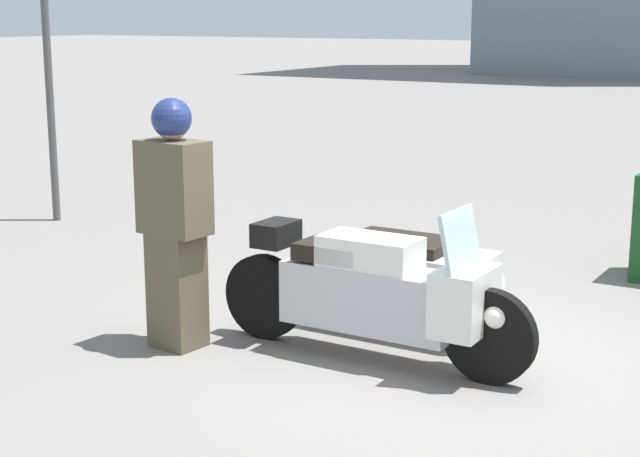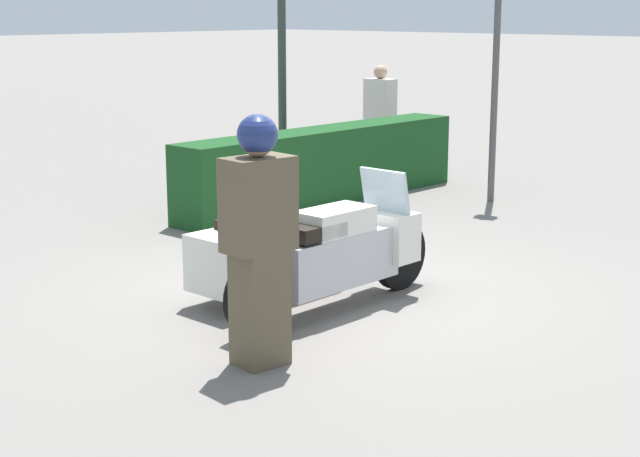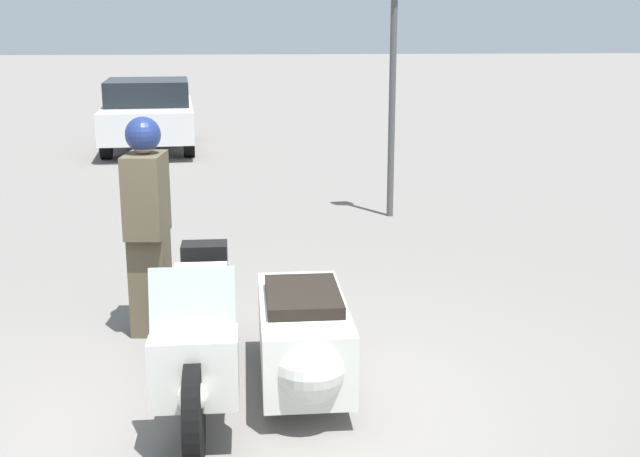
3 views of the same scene
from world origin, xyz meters
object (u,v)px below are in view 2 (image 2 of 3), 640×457
object	(u,v)px
police_motorcycle	(304,250)
officer_rider	(259,235)
traffic_light_near	(496,36)
pedestrian_bystander	(380,118)
hedge_bush_curbside	(324,166)

from	to	relation	value
police_motorcycle	officer_rider	bearing A→B (deg)	-147.35
police_motorcycle	traffic_light_near	distance (m)	5.47
pedestrian_bystander	traffic_light_near	bearing A→B (deg)	71.87
police_motorcycle	traffic_light_near	xyz separation A→B (m)	(5.01, 1.31, 1.74)
officer_rider	pedestrian_bystander	distance (m)	8.97
hedge_bush_curbside	pedestrian_bystander	size ratio (longest dim) A/B	2.87
police_motorcycle	traffic_light_near	bearing A→B (deg)	15.07
hedge_bush_curbside	traffic_light_near	bearing A→B (deg)	-46.08
hedge_bush_curbside	police_motorcycle	bearing A→B (deg)	-139.73
officer_rider	traffic_light_near	world-z (taller)	traffic_light_near
officer_rider	pedestrian_bystander	bearing A→B (deg)	-50.34
officer_rider	traffic_light_near	distance (m)	6.87
police_motorcycle	pedestrian_bystander	size ratio (longest dim) A/B	1.47
officer_rider	pedestrian_bystander	world-z (taller)	officer_rider
hedge_bush_curbside	traffic_light_near	size ratio (longest dim) A/B	1.44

